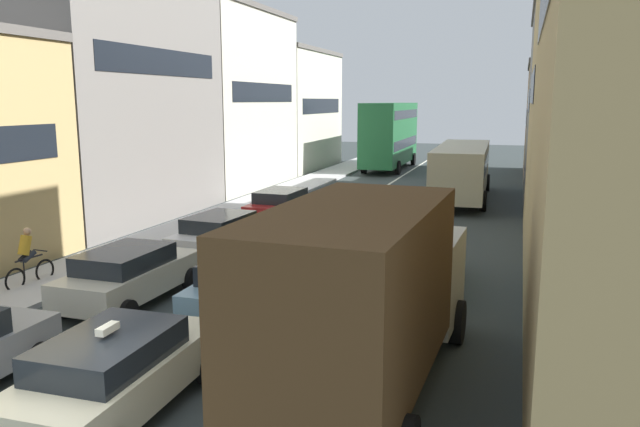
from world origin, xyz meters
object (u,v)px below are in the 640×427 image
object	(u,v)px
wagon_left_lane_second	(129,274)
cyclist_on_sidewalk	(28,258)
sedan_left_lane_third	(222,234)
sedan_centre_lane_second	(249,283)
coupe_centre_lane_fourth	(360,213)
removalist_box_truck	(367,289)
hatchback_centre_lane_third	(317,239)
bus_mid_queue_primary	(462,167)
bus_far_queue_secondary	(390,133)
sedan_left_lane_fourth	(282,205)
sedan_right_lane_behind_truck	(414,258)
taxi_centre_lane_front	(116,371)

from	to	relation	value
wagon_left_lane_second	cyclist_on_sidewalk	world-z (taller)	cyclist_on_sidewalk
cyclist_on_sidewalk	sedan_left_lane_third	bearing A→B (deg)	-33.77
sedan_centre_lane_second	coupe_centre_lane_fourth	bearing A→B (deg)	-2.14
removalist_box_truck	hatchback_centre_lane_third	world-z (taller)	removalist_box_truck
coupe_centre_lane_fourth	wagon_left_lane_second	bearing A→B (deg)	161.85
bus_mid_queue_primary	bus_far_queue_secondary	size ratio (longest dim) A/B	1.00
wagon_left_lane_second	hatchback_centre_lane_third	world-z (taller)	same
removalist_box_truck	coupe_centre_lane_fourth	bearing A→B (deg)	17.03
sedan_left_lane_fourth	hatchback_centre_lane_third	bearing A→B (deg)	-146.96
bus_mid_queue_primary	cyclist_on_sidewalk	distance (m)	22.21
sedan_centre_lane_second	removalist_box_truck	bearing A→B (deg)	-131.41
hatchback_centre_lane_third	wagon_left_lane_second	bearing A→B (deg)	147.94
coupe_centre_lane_fourth	sedan_left_lane_third	bearing A→B (deg)	147.94
hatchback_centre_lane_third	bus_mid_queue_primary	distance (m)	15.07
hatchback_centre_lane_third	sedan_centre_lane_second	bearing A→B (deg)	179.04
removalist_box_truck	sedan_left_lane_fourth	size ratio (longest dim) A/B	1.79
sedan_centre_lane_second	hatchback_centre_lane_third	xyz separation A→B (m)	(0.10, 5.10, 0.00)
hatchback_centre_lane_third	sedan_right_lane_behind_truck	bearing A→B (deg)	-112.41
sedan_left_lane_fourth	cyclist_on_sidewalk	size ratio (longest dim) A/B	2.51
bus_far_queue_secondary	hatchback_centre_lane_third	bearing A→B (deg)	-173.47
sedan_centre_lane_second	sedan_left_lane_fourth	bearing A→B (deg)	16.46
removalist_box_truck	sedan_centre_lane_second	bearing A→B (deg)	51.71
coupe_centre_lane_fourth	bus_mid_queue_primary	bearing A→B (deg)	-17.76
wagon_left_lane_second	hatchback_centre_lane_third	size ratio (longest dim) A/B	1.00
sedan_left_lane_fourth	wagon_left_lane_second	bearing A→B (deg)	-177.67
taxi_centre_lane_front	sedan_centre_lane_second	distance (m)	5.30
sedan_centre_lane_second	sedan_left_lane_fourth	size ratio (longest dim) A/B	1.00
wagon_left_lane_second	hatchback_centre_lane_third	bearing A→B (deg)	-31.88
sedan_left_lane_third	sedan_left_lane_fourth	distance (m)	6.03
hatchback_centre_lane_third	sedan_left_lane_fourth	xyz separation A→B (m)	(-3.51, 5.75, 0.00)
sedan_centre_lane_second	bus_far_queue_secondary	world-z (taller)	bus_far_queue_secondary
sedan_centre_lane_second	cyclist_on_sidewalk	world-z (taller)	cyclist_on_sidewalk
taxi_centre_lane_front	bus_far_queue_secondary	distance (m)	38.72
sedan_right_lane_behind_truck	bus_far_queue_secondary	world-z (taller)	bus_far_queue_secondary
sedan_left_lane_fourth	coupe_centre_lane_fourth	bearing A→B (deg)	-98.09
hatchback_centre_lane_third	sedan_left_lane_third	size ratio (longest dim) A/B	0.98
sedan_left_lane_fourth	bus_far_queue_secondary	bearing A→B (deg)	1.55
wagon_left_lane_second	removalist_box_truck	bearing A→B (deg)	-112.39
sedan_right_lane_behind_truck	cyclist_on_sidewalk	size ratio (longest dim) A/B	2.53
wagon_left_lane_second	cyclist_on_sidewalk	xyz separation A→B (m)	(-3.59, 0.34, 0.05)
hatchback_centre_lane_third	sedan_right_lane_behind_truck	world-z (taller)	same
wagon_left_lane_second	sedan_left_lane_third	size ratio (longest dim) A/B	0.98
removalist_box_truck	sedan_centre_lane_second	world-z (taller)	removalist_box_truck
sedan_right_lane_behind_truck	coupe_centre_lane_fourth	bearing A→B (deg)	23.85
wagon_left_lane_second	bus_mid_queue_primary	xyz separation A→B (m)	(6.59, 20.06, 0.96)
sedan_left_lane_fourth	cyclist_on_sidewalk	bearing A→B (deg)	163.88
hatchback_centre_lane_third	cyclist_on_sidewalk	bearing A→B (deg)	125.96
removalist_box_truck	bus_mid_queue_primary	size ratio (longest dim) A/B	0.74
sedan_centre_lane_second	sedan_left_lane_third	xyz separation A→B (m)	(-3.21, 4.82, 0.00)
taxi_centre_lane_front	bus_far_queue_secondary	xyz separation A→B (m)	(-3.37, 38.52, 2.03)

